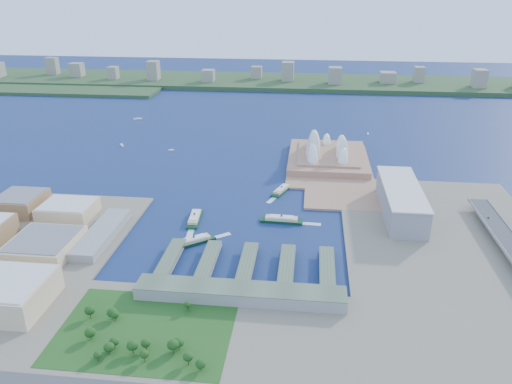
# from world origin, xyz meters

# --- Properties ---
(ground) EXTENTS (3000.00, 3000.00, 0.00)m
(ground) POSITION_xyz_m (0.00, 0.00, 0.00)
(ground) COLOR #10214E
(ground) RESTS_ON ground
(south_land) EXTENTS (720.00, 180.00, 3.00)m
(south_land) POSITION_xyz_m (0.00, -210.00, 1.50)
(south_land) COLOR #786F5C
(south_land) RESTS_ON ground
(east_land) EXTENTS (240.00, 500.00, 3.00)m
(east_land) POSITION_xyz_m (240.00, -50.00, 1.50)
(east_land) COLOR #786F5C
(east_land) RESTS_ON ground
(peninsula) EXTENTS (135.00, 220.00, 3.00)m
(peninsula) POSITION_xyz_m (107.50, 260.00, 1.50)
(peninsula) COLOR #A27458
(peninsula) RESTS_ON ground
(far_shore) EXTENTS (2200.00, 260.00, 12.00)m
(far_shore) POSITION_xyz_m (0.00, 980.00, 6.00)
(far_shore) COLOR #2D4926
(far_shore) RESTS_ON ground
(opera_house) EXTENTS (134.00, 180.00, 58.00)m
(opera_house) POSITION_xyz_m (105.00, 280.00, 32.00)
(opera_house) COLOR white
(opera_house) RESTS_ON peninsula
(toaster_building) EXTENTS (45.00, 155.00, 35.00)m
(toaster_building) POSITION_xyz_m (195.00, 80.00, 20.50)
(toaster_building) COLOR gray
(toaster_building) RESTS_ON east_land
(west_buildings) EXTENTS (200.00, 280.00, 27.00)m
(west_buildings) POSITION_xyz_m (-250.00, -70.00, 16.50)
(west_buildings) COLOR olive
(west_buildings) RESTS_ON west_land
(ferry_wharves) EXTENTS (184.00, 90.00, 9.30)m
(ferry_wharves) POSITION_xyz_m (14.00, -75.00, 4.65)
(ferry_wharves) COLOR #4B5B45
(ferry_wharves) RESTS_ON ground
(terminal_building) EXTENTS (200.00, 28.00, 12.00)m
(terminal_building) POSITION_xyz_m (15.00, -135.00, 9.00)
(terminal_building) COLOR gray
(terminal_building) RESTS_ON south_land
(park) EXTENTS (150.00, 110.00, 16.00)m
(park) POSITION_xyz_m (-60.00, -190.00, 11.00)
(park) COLOR #194714
(park) RESTS_ON south_land
(far_skyline) EXTENTS (1900.00, 140.00, 55.00)m
(far_skyline) POSITION_xyz_m (0.00, 960.00, 39.50)
(far_skyline) COLOR gray
(far_skyline) RESTS_ON far_shore
(ferry_a) EXTENTS (17.61, 54.41, 10.12)m
(ferry_a) POSITION_xyz_m (-68.10, 33.45, 5.06)
(ferry_a) COLOR #0D341C
(ferry_a) RESTS_ON ground
(ferry_b) EXTENTS (28.94, 50.07, 9.23)m
(ferry_b) POSITION_xyz_m (36.46, 139.98, 4.62)
(ferry_b) COLOR #0D341C
(ferry_b) RESTS_ON ground
(ferry_c) EXTENTS (49.01, 42.25, 9.80)m
(ferry_c) POSITION_xyz_m (-54.93, -26.89, 4.90)
(ferry_c) COLOR #0D341C
(ferry_c) RESTS_ON ground
(ferry_d) EXTENTS (54.64, 16.01, 10.23)m
(ferry_d) POSITION_xyz_m (42.70, 41.15, 5.12)
(ferry_d) COLOR #0D341C
(ferry_d) RESTS_ON ground
(boat_a) EXTENTS (11.47, 15.04, 2.96)m
(boat_a) POSITION_xyz_m (-274.95, 329.39, 1.48)
(boat_a) COLOR white
(boat_a) RESTS_ON ground
(boat_b) EXTENTS (9.84, 4.70, 2.55)m
(boat_b) POSITION_xyz_m (-175.55, 311.24, 1.28)
(boat_b) COLOR white
(boat_b) RESTS_ON ground
(boat_c) EXTENTS (3.98, 11.24, 2.48)m
(boat_c) POSITION_xyz_m (189.24, 460.57, 1.24)
(boat_c) COLOR white
(boat_c) RESTS_ON ground
(boat_d) EXTENTS (18.82, 8.30, 3.10)m
(boat_d) POSITION_xyz_m (-310.27, 522.50, 1.55)
(boat_d) COLOR white
(boat_d) RESTS_ON ground
(boat_e) EXTENTS (4.40, 10.02, 2.38)m
(boat_e) POSITION_xyz_m (78.16, 466.22, 1.19)
(boat_e) COLOR white
(boat_e) RESTS_ON ground
(car_c) EXTENTS (1.69, 4.16, 1.21)m
(car_c) POSITION_xyz_m (296.00, 50.30, 15.45)
(car_c) COLOR slate
(car_c) RESTS_ON expressway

